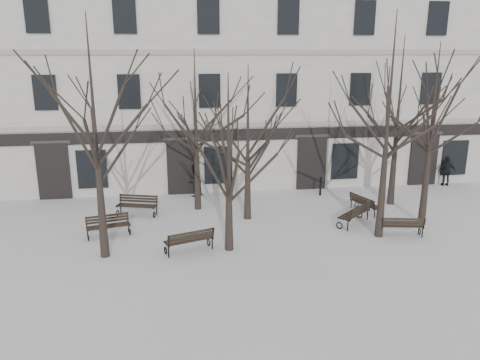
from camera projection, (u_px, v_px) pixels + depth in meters
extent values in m
plane|color=silver|center=(280.00, 250.00, 17.83)|extent=(100.00, 100.00, 0.00)
cube|color=beige|center=(236.00, 83.00, 28.82)|extent=(40.00, 10.00, 11.00)
cube|color=gray|center=(248.00, 125.00, 24.51)|extent=(40.00, 0.12, 0.25)
cube|color=gray|center=(248.00, 52.00, 23.54)|extent=(40.00, 0.12, 0.25)
cube|color=black|center=(248.00, 135.00, 24.63)|extent=(40.00, 0.10, 0.60)
cube|color=black|center=(54.00, 171.00, 23.72)|extent=(1.60, 0.22, 2.90)
cube|color=#2D2B28|center=(50.00, 142.00, 23.29)|extent=(1.90, 0.08, 0.18)
cube|color=black|center=(92.00, 169.00, 23.97)|extent=(1.50, 0.14, 2.00)
cube|color=black|center=(182.00, 167.00, 24.58)|extent=(1.60, 0.22, 2.90)
cube|color=#2D2B28|center=(181.00, 139.00, 24.15)|extent=(1.90, 0.08, 0.18)
cube|color=black|center=(218.00, 165.00, 24.83)|extent=(1.50, 0.14, 2.00)
cube|color=black|center=(311.00, 163.00, 25.50)|extent=(1.60, 0.22, 2.90)
cube|color=#2D2B28|center=(313.00, 136.00, 25.07)|extent=(1.90, 0.08, 0.18)
cube|color=black|center=(345.00, 161.00, 25.75)|extent=(1.50, 0.14, 2.00)
cube|color=black|center=(423.00, 160.00, 26.36)|extent=(1.60, 0.22, 2.90)
cube|color=#2D2B28|center=(426.00, 133.00, 25.93)|extent=(1.90, 0.08, 0.18)
cube|color=black|center=(454.00, 158.00, 26.61)|extent=(1.50, 0.14, 2.00)
cube|color=black|center=(45.00, 93.00, 22.70)|extent=(1.10, 0.14, 1.70)
cube|color=black|center=(37.00, 14.00, 21.75)|extent=(1.10, 0.14, 1.70)
cube|color=black|center=(129.00, 92.00, 23.22)|extent=(1.10, 0.14, 1.70)
cube|color=black|center=(125.00, 15.00, 22.28)|extent=(1.10, 0.14, 1.70)
cube|color=black|center=(210.00, 91.00, 23.75)|extent=(1.10, 0.14, 1.70)
cube|color=black|center=(208.00, 16.00, 22.81)|extent=(1.10, 0.14, 1.70)
cube|color=black|center=(286.00, 90.00, 24.28)|extent=(1.10, 0.14, 1.70)
cube|color=black|center=(288.00, 17.00, 23.33)|extent=(1.10, 0.14, 1.70)
cube|color=black|center=(360.00, 89.00, 24.81)|extent=(1.10, 0.14, 1.70)
cube|color=black|center=(365.00, 18.00, 23.86)|extent=(1.10, 0.14, 1.70)
cube|color=black|center=(430.00, 88.00, 25.33)|extent=(1.10, 0.14, 1.70)
cube|color=black|center=(438.00, 18.00, 24.39)|extent=(1.10, 0.14, 1.70)
cone|color=black|center=(102.00, 210.00, 16.79)|extent=(0.34, 0.34, 3.60)
cone|color=black|center=(229.00, 215.00, 17.50)|extent=(0.34, 0.34, 2.77)
cone|color=black|center=(382.00, 193.00, 18.68)|extent=(0.34, 0.34, 3.69)
cone|color=black|center=(425.00, 187.00, 20.26)|extent=(0.34, 0.34, 3.25)
cone|color=black|center=(197.00, 177.00, 22.14)|extent=(0.34, 0.34, 3.14)
cone|color=black|center=(248.00, 188.00, 20.85)|extent=(0.34, 0.34, 2.87)
cone|color=black|center=(393.00, 171.00, 22.84)|extent=(0.34, 0.34, 3.40)
torus|color=black|center=(88.00, 238.00, 18.66)|extent=(0.11, 0.28, 0.28)
cylinder|color=black|center=(87.00, 233.00, 18.94)|extent=(0.05, 0.05, 0.43)
cube|color=black|center=(87.00, 229.00, 18.73)|extent=(0.17, 0.53, 0.05)
torus|color=black|center=(130.00, 232.00, 19.24)|extent=(0.11, 0.28, 0.28)
cylinder|color=black|center=(128.00, 227.00, 19.53)|extent=(0.05, 0.05, 0.43)
cube|color=black|center=(129.00, 224.00, 19.32)|extent=(0.17, 0.53, 0.05)
cube|color=black|center=(109.00, 228.00, 18.83)|extent=(1.70, 0.50, 0.03)
cube|color=black|center=(109.00, 227.00, 18.95)|extent=(1.70, 0.50, 0.03)
cube|color=black|center=(108.00, 225.00, 19.07)|extent=(1.70, 0.50, 0.03)
cube|color=black|center=(108.00, 224.00, 19.19)|extent=(1.70, 0.50, 0.03)
cube|color=black|center=(107.00, 221.00, 19.19)|extent=(1.69, 0.45, 0.09)
cube|color=black|center=(107.00, 218.00, 19.18)|extent=(1.69, 0.45, 0.09)
cube|color=black|center=(107.00, 216.00, 19.17)|extent=(1.69, 0.45, 0.09)
cylinder|color=black|center=(86.00, 223.00, 18.91)|extent=(0.07, 0.14, 0.48)
cylinder|color=black|center=(127.00, 217.00, 19.49)|extent=(0.07, 0.14, 0.48)
torus|color=black|center=(208.00, 242.00, 18.18)|extent=(0.15, 0.30, 0.30)
cylinder|color=black|center=(212.00, 243.00, 17.83)|extent=(0.05, 0.05, 0.46)
cube|color=black|center=(210.00, 236.00, 17.93)|extent=(0.23, 0.55, 0.05)
torus|color=black|center=(165.00, 250.00, 17.41)|extent=(0.15, 0.30, 0.30)
cylinder|color=black|center=(169.00, 252.00, 17.07)|extent=(0.05, 0.05, 0.46)
cube|color=black|center=(167.00, 244.00, 17.17)|extent=(0.23, 0.55, 0.05)
cube|color=black|center=(187.00, 238.00, 17.74)|extent=(1.77, 0.69, 0.04)
cube|color=black|center=(188.00, 239.00, 17.62)|extent=(1.77, 0.69, 0.04)
cube|color=black|center=(189.00, 240.00, 17.49)|extent=(1.77, 0.69, 0.04)
cube|color=black|center=(191.00, 242.00, 17.37)|extent=(1.77, 0.69, 0.04)
cube|color=black|center=(191.00, 239.00, 17.30)|extent=(1.75, 0.64, 0.09)
cube|color=black|center=(191.00, 236.00, 17.25)|extent=(1.75, 0.64, 0.09)
cube|color=black|center=(191.00, 233.00, 17.20)|extent=(1.75, 0.64, 0.09)
cylinder|color=black|center=(213.00, 233.00, 17.65)|extent=(0.09, 0.15, 0.51)
cylinder|color=black|center=(169.00, 242.00, 16.89)|extent=(0.09, 0.15, 0.51)
torus|color=black|center=(419.00, 231.00, 19.30)|extent=(0.10, 0.29, 0.28)
cylinder|color=black|center=(422.00, 233.00, 18.94)|extent=(0.05, 0.05, 0.44)
cube|color=black|center=(422.00, 226.00, 19.06)|extent=(0.15, 0.53, 0.05)
torus|color=black|center=(379.00, 231.00, 19.39)|extent=(0.10, 0.29, 0.28)
cylinder|color=black|center=(381.00, 232.00, 19.04)|extent=(0.05, 0.05, 0.44)
cube|color=black|center=(381.00, 225.00, 19.15)|extent=(0.15, 0.53, 0.05)
cube|color=black|center=(400.00, 223.00, 19.30)|extent=(1.73, 0.42, 0.03)
cube|color=black|center=(400.00, 224.00, 19.17)|extent=(1.73, 0.42, 0.03)
cube|color=black|center=(401.00, 226.00, 19.04)|extent=(1.73, 0.42, 0.03)
cube|color=black|center=(402.00, 227.00, 18.91)|extent=(1.73, 0.42, 0.03)
cube|color=black|center=(403.00, 224.00, 18.84)|extent=(1.72, 0.37, 0.09)
cube|color=black|center=(403.00, 222.00, 18.79)|extent=(1.72, 0.37, 0.09)
cube|color=black|center=(404.00, 219.00, 18.74)|extent=(1.72, 0.37, 0.09)
cylinder|color=black|center=(424.00, 224.00, 18.76)|extent=(0.06, 0.14, 0.48)
cylinder|color=black|center=(382.00, 223.00, 18.85)|extent=(0.06, 0.14, 0.48)
torus|color=black|center=(118.00, 213.00, 21.51)|extent=(0.13, 0.30, 0.30)
cylinder|color=black|center=(121.00, 209.00, 21.84)|extent=(0.05, 0.05, 0.46)
cube|color=black|center=(119.00, 205.00, 21.60)|extent=(0.21, 0.56, 0.05)
torus|color=black|center=(154.00, 215.00, 21.26)|extent=(0.13, 0.30, 0.30)
cylinder|color=black|center=(157.00, 210.00, 21.59)|extent=(0.05, 0.05, 0.46)
cube|color=black|center=(155.00, 207.00, 21.36)|extent=(0.21, 0.56, 0.05)
cube|color=black|center=(135.00, 207.00, 21.26)|extent=(1.80, 0.60, 0.04)
cube|color=black|center=(136.00, 206.00, 21.40)|extent=(1.80, 0.60, 0.04)
cube|color=black|center=(137.00, 205.00, 21.53)|extent=(1.80, 0.60, 0.04)
cube|color=black|center=(138.00, 204.00, 21.67)|extent=(1.80, 0.60, 0.04)
cube|color=black|center=(139.00, 201.00, 21.67)|extent=(1.78, 0.55, 0.09)
cube|color=black|center=(139.00, 198.00, 21.66)|extent=(1.78, 0.55, 0.09)
cube|color=black|center=(139.00, 196.00, 21.65)|extent=(1.78, 0.55, 0.09)
cylinder|color=black|center=(121.00, 199.00, 21.80)|extent=(0.08, 0.15, 0.51)
cylinder|color=black|center=(157.00, 201.00, 21.56)|extent=(0.08, 0.15, 0.51)
torus|color=black|center=(359.00, 215.00, 21.25)|extent=(0.25, 0.27, 0.31)
cylinder|color=black|center=(367.00, 215.00, 20.98)|extent=(0.05, 0.05, 0.49)
cube|color=black|center=(364.00, 209.00, 21.04)|extent=(0.44, 0.48, 0.05)
torus|color=black|center=(339.00, 226.00, 19.90)|extent=(0.25, 0.27, 0.31)
cylinder|color=black|center=(348.00, 226.00, 19.64)|extent=(0.05, 0.05, 0.49)
cube|color=black|center=(344.00, 219.00, 19.69)|extent=(0.44, 0.48, 0.05)
cube|color=black|center=(349.00, 212.00, 20.51)|extent=(1.52, 1.37, 0.04)
cube|color=black|center=(352.00, 213.00, 20.42)|extent=(1.52, 1.37, 0.04)
cube|color=black|center=(356.00, 214.00, 20.32)|extent=(1.52, 1.37, 0.04)
cube|color=black|center=(359.00, 214.00, 20.23)|extent=(1.52, 1.37, 0.04)
cube|color=black|center=(360.00, 211.00, 20.16)|extent=(1.48, 1.32, 0.10)
cube|color=black|center=(361.00, 209.00, 20.11)|extent=(1.48, 1.32, 0.10)
cube|color=black|center=(361.00, 206.00, 20.07)|extent=(1.48, 1.32, 0.10)
cylinder|color=black|center=(370.00, 205.00, 20.81)|extent=(0.14, 0.14, 0.54)
cylinder|color=black|center=(350.00, 216.00, 19.46)|extent=(0.14, 0.14, 0.54)
torus|color=black|center=(380.00, 215.00, 21.32)|extent=(0.28, 0.13, 0.28)
cylinder|color=black|center=(374.00, 214.00, 21.15)|extent=(0.05, 0.05, 0.43)
cube|color=black|center=(378.00, 209.00, 21.17)|extent=(0.51, 0.21, 0.05)
torus|color=black|center=(357.00, 205.00, 22.72)|extent=(0.28, 0.13, 0.28)
cylinder|color=black|center=(351.00, 204.00, 22.55)|extent=(0.05, 0.05, 0.43)
cube|color=black|center=(354.00, 199.00, 22.57)|extent=(0.51, 0.21, 0.05)
cube|color=black|center=(369.00, 203.00, 21.96)|extent=(0.62, 1.65, 0.03)
cube|color=black|center=(367.00, 203.00, 21.90)|extent=(0.62, 1.65, 0.03)
cube|color=black|center=(365.00, 204.00, 21.84)|extent=(0.62, 1.65, 0.03)
cube|color=black|center=(363.00, 204.00, 21.79)|extent=(0.62, 1.65, 0.03)
cube|color=black|center=(362.00, 202.00, 21.74)|extent=(0.58, 1.64, 0.09)
cube|color=black|center=(362.00, 199.00, 21.70)|extent=(0.58, 1.64, 0.09)
cube|color=black|center=(362.00, 197.00, 21.66)|extent=(0.58, 1.64, 0.09)
cylinder|color=black|center=(374.00, 206.00, 21.02)|extent=(0.14, 0.08, 0.47)
cylinder|color=black|center=(351.00, 196.00, 22.42)|extent=(0.14, 0.08, 0.47)
cylinder|color=black|center=(232.00, 188.00, 24.10)|extent=(0.12, 0.12, 1.03)
sphere|color=black|center=(232.00, 178.00, 23.96)|extent=(0.14, 0.14, 0.14)
cylinder|color=black|center=(320.00, 187.00, 24.53)|extent=(0.11, 0.11, 0.93)
sphere|color=black|center=(321.00, 178.00, 24.41)|extent=(0.13, 0.13, 0.13)
imported|color=black|center=(195.00, 196.00, 24.53)|extent=(1.04, 1.04, 1.70)
imported|color=black|center=(445.00, 185.00, 26.50)|extent=(1.04, 0.56, 1.68)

